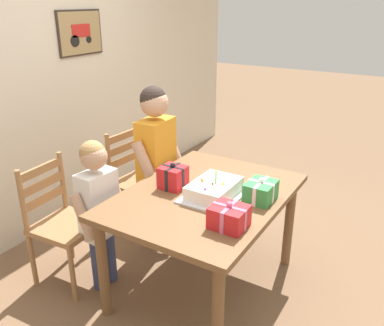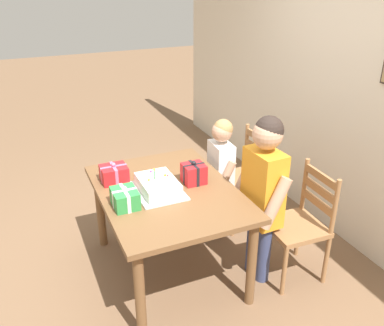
% 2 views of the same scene
% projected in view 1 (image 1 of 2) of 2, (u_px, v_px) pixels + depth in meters
% --- Properties ---
extents(ground_plane, '(20.00, 20.00, 0.00)m').
position_uv_depth(ground_plane, '(204.00, 285.00, 3.00)').
color(ground_plane, brown).
extents(back_wall, '(6.40, 0.11, 2.60)m').
position_uv_depth(back_wall, '(28.00, 86.00, 3.32)').
color(back_wall, beige).
rests_on(back_wall, ground).
extents(dining_table, '(1.33, 0.99, 0.76)m').
position_uv_depth(dining_table, '(205.00, 207.00, 2.75)').
color(dining_table, brown).
rests_on(dining_table, ground).
extents(birthday_cake, '(0.44, 0.34, 0.19)m').
position_uv_depth(birthday_cake, '(214.00, 190.00, 2.66)').
color(birthday_cake, silver).
rests_on(birthday_cake, dining_table).
extents(gift_box_red_large, '(0.18, 0.21, 0.16)m').
position_uv_depth(gift_box_red_large, '(229.00, 217.00, 2.29)').
color(gift_box_red_large, red).
rests_on(gift_box_red_large, dining_table).
extents(gift_box_beside_cake, '(0.16, 0.17, 0.19)m').
position_uv_depth(gift_box_beside_cake, '(173.00, 177.00, 2.77)').
color(gift_box_beside_cake, red).
rests_on(gift_box_beside_cake, dining_table).
extents(gift_box_corner_small, '(0.22, 0.18, 0.16)m').
position_uv_depth(gift_box_corner_small, '(261.00, 191.00, 2.60)').
color(gift_box_corner_small, '#2D8E42').
rests_on(gift_box_corner_small, dining_table).
extents(chair_left, '(0.45, 0.45, 0.92)m').
position_uv_depth(chair_left, '(63.00, 222.00, 2.93)').
color(chair_left, '#996B42').
rests_on(chair_left, ground).
extents(chair_right, '(0.44, 0.44, 0.92)m').
position_uv_depth(chair_right, '(138.00, 180.00, 3.62)').
color(chair_right, '#996B42').
rests_on(chair_right, ground).
extents(child_older, '(0.50, 0.29, 1.36)m').
position_uv_depth(child_older, '(156.00, 152.00, 3.26)').
color(child_older, '#38426B').
rests_on(child_older, ground).
extents(child_younger, '(0.41, 0.24, 1.12)m').
position_uv_depth(child_younger, '(98.00, 202.00, 2.77)').
color(child_younger, '#38426B').
rests_on(child_younger, ground).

